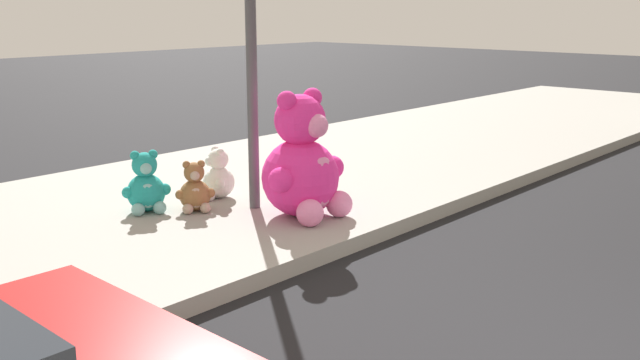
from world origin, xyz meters
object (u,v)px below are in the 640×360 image
plush_pink_large (303,167)px  plush_lime (285,170)px  plush_white (217,178)px  plush_brown (195,191)px  plush_teal (146,187)px  sign_pole (251,41)px

plush_pink_large → plush_lime: bearing=53.8°
plush_pink_large → plush_white: size_ratio=2.24×
plush_brown → plush_teal: bearing=135.6°
plush_teal → plush_lime: bearing=-12.4°
sign_pole → plush_teal: (-0.84, 0.70, -1.45)m
sign_pole → plush_brown: 1.61m
plush_lime → plush_teal: (-1.63, 0.36, 0.04)m
plush_pink_large → plush_brown: plush_pink_large is taller
sign_pole → plush_lime: 1.72m
sign_pole → plush_teal: sign_pole is taller
plush_lime → plush_brown: size_ratio=1.01×
plush_brown → plush_white: bearing=25.1°
plush_brown → plush_teal: 0.49m
plush_teal → plush_white: bearing=-8.2°
plush_white → plush_teal: bearing=171.8°
plush_pink_large → plush_lime: size_ratio=2.39×
sign_pole → plush_teal: 1.81m
plush_lime → plush_brown: plush_lime is taller
plush_white → plush_teal: size_ratio=0.89×
plush_pink_large → plush_lime: plush_pink_large is taller
plush_white → plush_lime: plush_white is taller
sign_pole → plush_white: 1.58m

